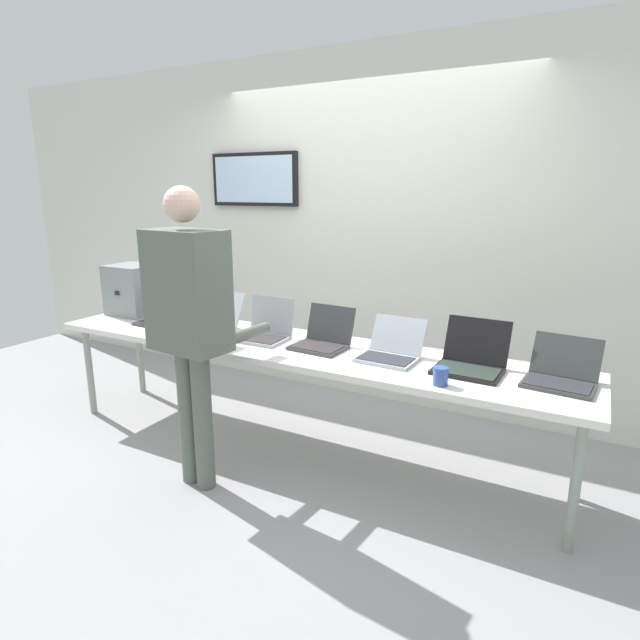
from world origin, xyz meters
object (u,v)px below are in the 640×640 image
object	(u,v)px
laptop_station_0	(167,315)
workbench	(294,351)
laptop_station_6	(561,374)
coffee_mug	(440,376)
equipment_box	(134,290)
laptop_station_5	(471,359)
laptop_station_4	(391,350)
laptop_station_2	(265,330)
laptop_station_1	(212,322)
laptop_station_3	(323,338)
person	(190,312)

from	to	relation	value
laptop_station_0	workbench	bearing A→B (deg)	-1.71
laptop_station_6	coffee_mug	size ratio (longest dim) A/B	3.88
laptop_station_0	laptop_station_6	bearing A→B (deg)	0.59
equipment_box	laptop_station_5	bearing A→B (deg)	-1.59
laptop_station_4	laptop_station_2	bearing A→B (deg)	-179.92
laptop_station_1	coffee_mug	world-z (taller)	laptop_station_1
equipment_box	laptop_station_3	distance (m)	1.75
laptop_station_5	equipment_box	bearing A→B (deg)	178.41
equipment_box	laptop_station_0	bearing A→B (deg)	-12.67
laptop_station_2	laptop_station_5	bearing A→B (deg)	1.08
laptop_station_5	laptop_station_6	distance (m)	0.45
laptop_station_6	equipment_box	bearing A→B (deg)	178.69
equipment_box	laptop_station_3	world-z (taller)	equipment_box
equipment_box	laptop_station_0	xyz separation A→B (m)	(0.44, -0.10, -0.14)
laptop_station_3	coffee_mug	xyz separation A→B (m)	(0.83, -0.30, -0.01)
laptop_station_0	laptop_station_5	size ratio (longest dim) A/B	0.99
laptop_station_3	coffee_mug	world-z (taller)	laptop_station_3
laptop_station_4	coffee_mug	bearing A→B (deg)	-37.18
equipment_box	person	bearing A→B (deg)	-30.70
laptop_station_1	laptop_station_6	distance (m)	2.26
laptop_station_5	laptop_station_0	bearing A→B (deg)	-179.37
workbench	laptop_station_0	world-z (taller)	laptop_station_0
equipment_box	person	world-z (taller)	person
laptop_station_3	laptop_station_6	world-z (taller)	laptop_station_3
laptop_station_1	laptop_station_5	xyz separation A→B (m)	(1.80, 0.02, 0.00)
laptop_station_1	laptop_station_4	size ratio (longest dim) A/B	1.14
person	laptop_station_1	bearing A→B (deg)	122.09
laptop_station_0	laptop_station_5	world-z (taller)	laptop_station_5
laptop_station_6	laptop_station_0	bearing A→B (deg)	-179.41
laptop_station_3	coffee_mug	bearing A→B (deg)	-19.56
equipment_box	laptop_station_5	size ratio (longest dim) A/B	1.07
person	coffee_mug	world-z (taller)	person
workbench	laptop_station_0	bearing A→B (deg)	178.29
workbench	laptop_station_4	xyz separation A→B (m)	(0.65, 0.03, 0.10)
laptop_station_5	person	distance (m)	1.57
equipment_box	coffee_mug	xyz separation A→B (m)	(2.57, -0.38, -0.15)
laptop_station_1	person	world-z (taller)	person
laptop_station_3	person	distance (m)	0.86
laptop_station_1	person	distance (m)	0.82
laptop_station_2	laptop_station_4	xyz separation A→B (m)	(0.89, 0.00, -0.01)
laptop_station_1	person	bearing A→B (deg)	-57.91
laptop_station_4	equipment_box	bearing A→B (deg)	177.45
laptop_station_3	coffee_mug	size ratio (longest dim) A/B	3.65
laptop_station_1	laptop_station_3	world-z (taller)	laptop_station_1
laptop_station_2	laptop_station_5	distance (m)	1.34
laptop_station_2	person	xyz separation A→B (m)	(-0.05, -0.65, 0.25)
laptop_station_0	laptop_station_6	xyz separation A→B (m)	(2.67, 0.03, -0.00)
laptop_station_1	laptop_station_2	xyz separation A→B (m)	(0.46, -0.01, 0.00)
equipment_box	laptop_station_6	world-z (taller)	equipment_box
laptop_station_1	person	size ratio (longest dim) A/B	0.24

